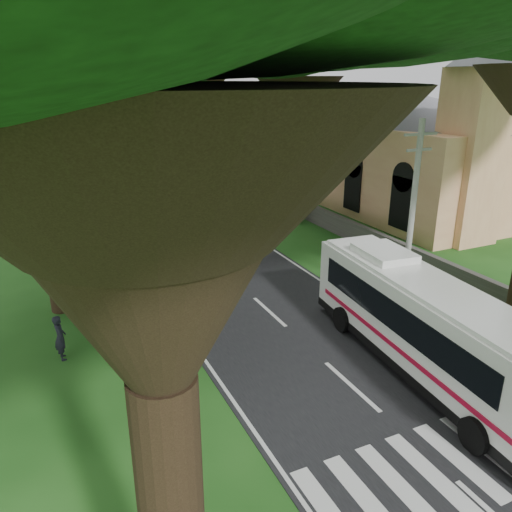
% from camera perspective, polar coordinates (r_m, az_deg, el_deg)
% --- Properties ---
extents(ground, '(140.00, 140.00, 0.00)m').
position_cam_1_polar(ground, '(15.82, 15.21, -17.92)').
color(ground, '#194513').
rests_on(ground, ground).
extents(road, '(8.00, 120.00, 0.04)m').
position_cam_1_polar(road, '(36.55, -10.47, 4.46)').
color(road, black).
rests_on(road, ground).
extents(crosswalk, '(8.00, 3.00, 0.01)m').
position_cam_1_polar(crosswalk, '(14.75, 20.50, -21.83)').
color(crosswalk, silver).
rests_on(crosswalk, ground).
extents(property_wall, '(0.35, 50.00, 1.20)m').
position_cam_1_polar(property_wall, '(38.66, 2.93, 6.51)').
color(property_wall, '#383533').
rests_on(property_wall, ground).
extents(church, '(14.00, 24.00, 11.60)m').
position_cam_1_polar(church, '(40.87, 16.06, 12.65)').
color(church, tan).
rests_on(church, ground).
extents(pole_near, '(1.60, 0.24, 8.00)m').
position_cam_1_polar(pole_near, '(21.45, 17.41, 4.55)').
color(pole_near, gray).
rests_on(pole_near, ground).
extents(pole_mid, '(1.60, 0.24, 8.00)m').
position_cam_1_polar(pole_mid, '(38.33, -3.14, 11.84)').
color(pole_mid, gray).
rests_on(pole_mid, ground).
extents(pole_far, '(1.60, 0.24, 8.00)m').
position_cam_1_polar(pole_far, '(57.25, -10.92, 14.18)').
color(pole_far, gray).
rests_on(pole_far, ground).
extents(tree_l_mida, '(15.13, 15.13, 14.85)m').
position_cam_1_polar(tree_l_mida, '(21.32, -25.38, 23.60)').
color(tree_l_mida, black).
rests_on(tree_l_mida, ground).
extents(tree_l_midb, '(14.28, 14.28, 14.74)m').
position_cam_1_polar(tree_l_midb, '(39.28, -25.08, 21.17)').
color(tree_l_midb, black).
rests_on(tree_l_midb, ground).
extents(tree_l_far, '(16.38, 16.38, 14.80)m').
position_cam_1_polar(tree_l_far, '(57.24, -26.50, 19.69)').
color(tree_l_far, black).
rests_on(tree_l_far, ground).
extents(tree_r_mida, '(14.04, 14.04, 15.57)m').
position_cam_1_polar(tree_r_mida, '(33.75, 5.14, 24.76)').
color(tree_r_mida, black).
rests_on(tree_r_mida, ground).
extents(tree_r_midb, '(14.12, 14.12, 15.84)m').
position_cam_1_polar(tree_r_midb, '(50.00, -6.65, 23.38)').
color(tree_r_midb, black).
rests_on(tree_r_midb, ground).
extents(tree_r_far, '(13.99, 13.99, 14.94)m').
position_cam_1_polar(tree_r_far, '(67.47, -11.04, 21.50)').
color(tree_r_far, black).
rests_on(tree_r_far, ground).
extents(coach_bus, '(3.31, 11.19, 3.25)m').
position_cam_1_polar(coach_bus, '(17.61, 18.89, -7.46)').
color(coach_bus, white).
rests_on(coach_bus, ground).
extents(distant_car_a, '(2.70, 4.59, 1.46)m').
position_cam_1_polar(distant_car_a, '(44.93, -17.45, 7.73)').
color(distant_car_a, '#B6B7BB').
rests_on(distant_car_a, road).
extents(distant_car_c, '(2.87, 4.78, 1.30)m').
position_cam_1_polar(distant_car_c, '(69.50, -16.99, 11.72)').
color(distant_car_c, maroon).
rests_on(distant_car_c, road).
extents(pedestrian, '(0.46, 0.65, 1.69)m').
position_cam_1_polar(pedestrian, '(19.09, -21.48, -8.66)').
color(pedestrian, black).
rests_on(pedestrian, ground).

